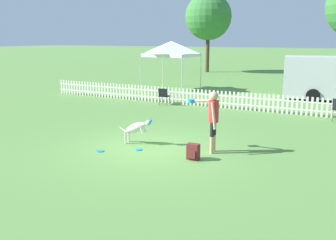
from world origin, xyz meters
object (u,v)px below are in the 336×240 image
at_px(folding_chair_blue_left, 164,95).
at_px(canopy_tent_secondary, 172,49).
at_px(equipment_trailer, 323,77).
at_px(backpack_on_grass, 193,152).
at_px(tree_left_grove, 208,17).
at_px(frisbee_near_handler, 138,149).
at_px(frisbee_near_dog, 100,151).
at_px(handler_person, 212,114).
at_px(leaping_dog, 137,128).

relative_size(folding_chair_blue_left, canopy_tent_secondary, 0.27).
bearing_deg(equipment_trailer, backpack_on_grass, -108.86).
xyz_separation_m(equipment_trailer, tree_left_grove, (-11.44, 12.29, 3.87)).
xyz_separation_m(frisbee_near_handler, folding_chair_blue_left, (-2.90, 6.80, 0.47)).
relative_size(frisbee_near_dog, equipment_trailer, 0.04).
bearing_deg(tree_left_grove, handler_person, -67.45).
bearing_deg(handler_person, tree_left_grove, 15.86).
bearing_deg(frisbee_near_handler, leaping_dog, 126.85).
distance_m(frisbee_near_handler, backpack_on_grass, 1.75).
bearing_deg(tree_left_grove, backpack_on_grass, -68.51).
xyz_separation_m(handler_person, backpack_on_grass, (-0.17, -0.86, -0.87)).
distance_m(handler_person, canopy_tent_secondary, 12.74).
bearing_deg(equipment_trailer, canopy_tent_secondary, 173.88).
height_order(handler_person, backpack_on_grass, handler_person).
xyz_separation_m(backpack_on_grass, equipment_trailer, (1.82, 12.14, 0.96)).
xyz_separation_m(backpack_on_grass, folding_chair_blue_left, (-4.64, 6.85, 0.27)).
xyz_separation_m(canopy_tent_secondary, tree_left_grove, (-2.95, 12.91, 2.54)).
xyz_separation_m(frisbee_near_handler, frisbee_near_dog, (-0.88, -0.64, 0.00)).
relative_size(handler_person, canopy_tent_secondary, 0.58).
xyz_separation_m(canopy_tent_secondary, equipment_trailer, (8.48, 0.63, -1.33)).
distance_m(backpack_on_grass, equipment_trailer, 12.31).
distance_m(folding_chair_blue_left, tree_left_grove, 18.82).
xyz_separation_m(leaping_dog, frisbee_near_handler, (0.39, -0.52, -0.49)).
height_order(backpack_on_grass, equipment_trailer, equipment_trailer).
xyz_separation_m(frisbee_near_dog, backpack_on_grass, (2.62, 0.58, 0.20)).
height_order(handler_person, tree_left_grove, tree_left_grove).
bearing_deg(equipment_trailer, folding_chair_blue_left, -151.07).
bearing_deg(frisbee_near_dog, frisbee_near_handler, 36.11).
height_order(frisbee_near_handler, frisbee_near_dog, same).
bearing_deg(frisbee_near_handler, backpack_on_grass, -1.90).
bearing_deg(backpack_on_grass, frisbee_near_handler, 178.10).
distance_m(frisbee_near_dog, tree_left_grove, 26.45).
relative_size(leaping_dog, canopy_tent_secondary, 0.39).
bearing_deg(tree_left_grove, leaping_dog, -72.57).
relative_size(backpack_on_grass, equipment_trailer, 0.09).
bearing_deg(equipment_trailer, leaping_dog, -119.19).
height_order(frisbee_near_dog, folding_chair_blue_left, folding_chair_blue_left).
bearing_deg(frisbee_near_dog, equipment_trailer, 70.77).
bearing_deg(leaping_dog, backpack_on_grass, 68.20).
bearing_deg(frisbee_near_dog, backpack_on_grass, 12.55).
relative_size(leaping_dog, frisbee_near_dog, 5.53).
bearing_deg(frisbee_near_dog, handler_person, 27.28).
bearing_deg(equipment_trailer, frisbee_near_handler, -116.76).
xyz_separation_m(leaping_dog, backpack_on_grass, (2.13, -0.57, -0.29)).
xyz_separation_m(frisbee_near_handler, canopy_tent_secondary, (-4.92, 11.45, 2.49)).
relative_size(handler_person, folding_chair_blue_left, 2.12).
relative_size(handler_person, backpack_on_grass, 3.99).
bearing_deg(canopy_tent_secondary, backpack_on_grass, -59.93).
distance_m(leaping_dog, frisbee_near_handler, 0.81).
distance_m(frisbee_near_dog, equipment_trailer, 13.52).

